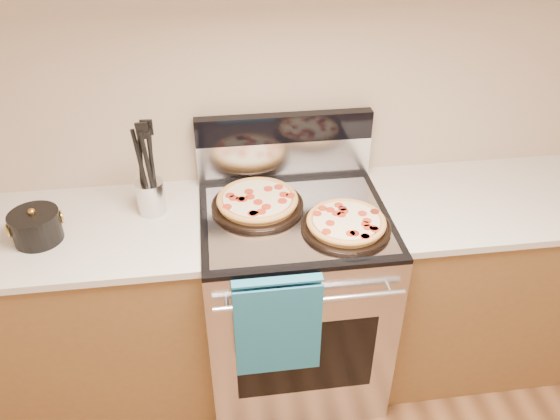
{
  "coord_description": "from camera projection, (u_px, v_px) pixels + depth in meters",
  "views": [
    {
      "loc": [
        -0.3,
        -0.14,
        2.17
      ],
      "look_at": [
        -0.07,
        1.55,
        1.02
      ],
      "focal_mm": 35.0,
      "sensor_mm": 36.0,
      "label": 1
    }
  ],
  "objects": [
    {
      "name": "cabinet_right",
      "position": [
        475.0,
        280.0,
        2.59
      ],
      "size": [
        1.0,
        0.62,
        0.88
      ],
      "primitive_type": "cube",
      "color": "brown",
      "rests_on": "ground"
    },
    {
      "name": "cooktop",
      "position": [
        295.0,
        217.0,
        2.2
      ],
      "size": [
        0.76,
        0.68,
        0.02
      ],
      "primitive_type": "cube",
      "color": "black",
      "rests_on": "range_body"
    },
    {
      "name": "cabinet_left",
      "position": [
        94.0,
        316.0,
        2.39
      ],
      "size": [
        1.0,
        0.62,
        0.88
      ],
      "primitive_type": "cube",
      "color": "brown",
      "rests_on": "ground"
    },
    {
      "name": "utensil_crock",
      "position": [
        151.0,
        197.0,
        2.2
      ],
      "size": [
        0.15,
        0.15,
        0.14
      ],
      "primitive_type": "cylinder",
      "rotation": [
        0.0,
        0.0,
        0.4
      ],
      "color": "silver",
      "rests_on": "countertop_left"
    },
    {
      "name": "oven_handle",
      "position": [
        311.0,
        301.0,
        1.96
      ],
      "size": [
        0.7,
        0.03,
        0.03
      ],
      "primitive_type": "cylinder",
      "rotation": [
        0.0,
        1.57,
        0.0
      ],
      "color": "silver",
      "rests_on": "range_body"
    },
    {
      "name": "countertop_left",
      "position": [
        72.0,
        233.0,
        2.14
      ],
      "size": [
        1.02,
        0.64,
        0.03
      ],
      "primitive_type": "cube",
      "color": "beige",
      "rests_on": "cabinet_left"
    },
    {
      "name": "foil_sheet",
      "position": [
        296.0,
        219.0,
        2.17
      ],
      "size": [
        0.7,
        0.55,
        0.01
      ],
      "primitive_type": "cube",
      "color": "gray",
      "rests_on": "cooktop"
    },
    {
      "name": "oven_window",
      "position": [
        306.0,
        358.0,
        2.19
      ],
      "size": [
        0.56,
        0.01,
        0.4
      ],
      "primitive_type": "cube",
      "color": "black",
      "rests_on": "range_body"
    },
    {
      "name": "countertop_right",
      "position": [
        496.0,
        200.0,
        2.34
      ],
      "size": [
        1.02,
        0.64,
        0.03
      ],
      "primitive_type": "cube",
      "color": "beige",
      "rests_on": "cabinet_right"
    },
    {
      "name": "pepperoni_pizza_front",
      "position": [
        346.0,
        224.0,
        2.1
      ],
      "size": [
        0.41,
        0.41,
        0.05
      ],
      "primitive_type": null,
      "rotation": [
        0.0,
        0.0,
        -0.23
      ],
      "color": "#B87238",
      "rests_on": "foil_sheet"
    },
    {
      "name": "pepperoni_pizza_back",
      "position": [
        257.0,
        202.0,
        2.22
      ],
      "size": [
        0.48,
        0.48,
        0.05
      ],
      "primitive_type": null,
      "rotation": [
        0.0,
        0.0,
        0.36
      ],
      "color": "#B87238",
      "rests_on": "foil_sheet"
    },
    {
      "name": "range_body",
      "position": [
        293.0,
        300.0,
        2.46
      ],
      "size": [
        0.76,
        0.68,
        0.9
      ],
      "primitive_type": "cube",
      "color": "#B7B7BC",
      "rests_on": "ground"
    },
    {
      "name": "dish_towel",
      "position": [
        278.0,
        324.0,
        2.0
      ],
      "size": [
        0.32,
        0.05,
        0.42
      ],
      "primitive_type": null,
      "color": "#196E7F",
      "rests_on": "oven_handle"
    },
    {
      "name": "backsplash_upper",
      "position": [
        284.0,
        128.0,
        2.32
      ],
      "size": [
        0.76,
        0.06,
        0.12
      ],
      "primitive_type": "cube",
      "color": "black",
      "rests_on": "backsplash_lower"
    },
    {
      "name": "wall_back",
      "position": [
        283.0,
        81.0,
        2.25
      ],
      "size": [
        4.0,
        0.0,
        4.0
      ],
      "primitive_type": "plane",
      "rotation": [
        1.57,
        0.0,
        0.0
      ],
      "color": "#C3A78D",
      "rests_on": "ground"
    },
    {
      "name": "saucepan",
      "position": [
        37.0,
        228.0,
        2.05
      ],
      "size": [
        0.23,
        0.23,
        0.11
      ],
      "primitive_type": "cylinder",
      "rotation": [
        0.0,
        0.0,
        0.36
      ],
      "color": "black",
      "rests_on": "countertop_left"
    },
    {
      "name": "backsplash_lower",
      "position": [
        284.0,
        159.0,
        2.4
      ],
      "size": [
        0.76,
        0.06,
        0.18
      ],
      "primitive_type": "cube",
      "color": "silver",
      "rests_on": "cooktop"
    }
  ]
}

